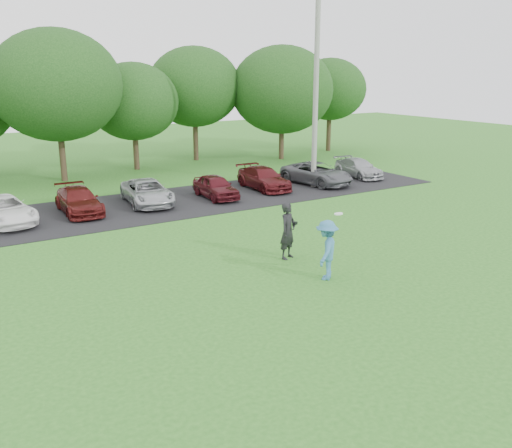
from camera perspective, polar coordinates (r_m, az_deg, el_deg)
The scene contains 7 objects.
ground at distance 17.23m, azimuth 6.23°, elevation -6.82°, with size 100.00×100.00×0.00m, color #28671D.
parking_lot at distance 28.09m, azimuth -10.34°, elevation 1.87°, with size 32.00×6.50×0.03m, color black.
utility_pole at distance 31.47m, azimuth 6.01°, elevation 13.33°, with size 0.28×0.28×10.74m, color gray.
frisbee_player at distance 18.02m, azimuth 7.07°, elevation -2.59°, with size 1.40×1.34×2.15m.
camera_bystander at distance 19.82m, azimuth 3.21°, elevation -0.69°, with size 0.86×0.73×1.99m.
parked_cars at distance 28.32m, azimuth -8.89°, elevation 3.28°, with size 28.55×5.06×1.22m.
tree_row at distance 37.06m, azimuth -14.30°, elevation 12.56°, with size 42.39×9.85×8.64m.
Camera 1 is at (-9.98, -12.44, 6.52)m, focal length 40.00 mm.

